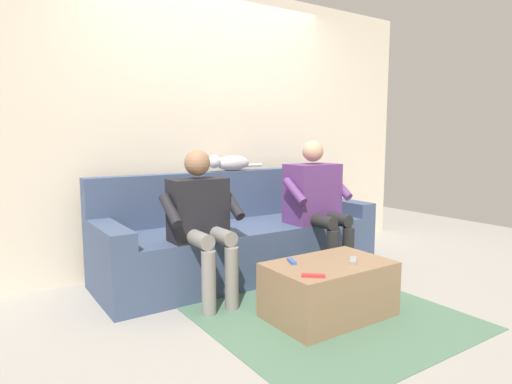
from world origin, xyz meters
The scene contains 11 objects.
ground_plane centered at (0.00, 0.60, 0.00)m, with size 8.00×8.00×0.00m, color gray.
back_wall centered at (0.00, -0.63, 1.30)m, with size 4.94×0.06×2.60m, color beige.
couch centered at (0.00, -0.12, 0.30)m, with size 2.49×0.81×0.89m.
coffee_table centered at (0.00, 1.03, 0.19)m, with size 0.82×0.53×0.37m.
person_left_seated centered at (-0.57, 0.24, 0.67)m, with size 0.60×0.56×1.17m.
person_right_seated centered at (0.57, 0.29, 0.63)m, with size 0.57×0.49×1.11m.
cat_on_backrest centered at (-0.07, -0.41, 0.97)m, with size 0.58×0.13×0.16m.
remote_gray centered at (-0.13, 1.11, 0.38)m, with size 0.14×0.04×0.02m, color gray.
remote_red centered at (0.29, 1.19, 0.38)m, with size 0.14×0.03×0.02m, color #B73333.
remote_blue centered at (0.21, 0.89, 0.38)m, with size 0.12×0.03×0.02m, color #3860B7.
floor_rug centered at (0.00, 0.90, 0.00)m, with size 1.61×1.84×0.01m, color #4C7056.
Camera 1 is at (1.98, 3.11, 1.21)m, focal length 30.71 mm.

